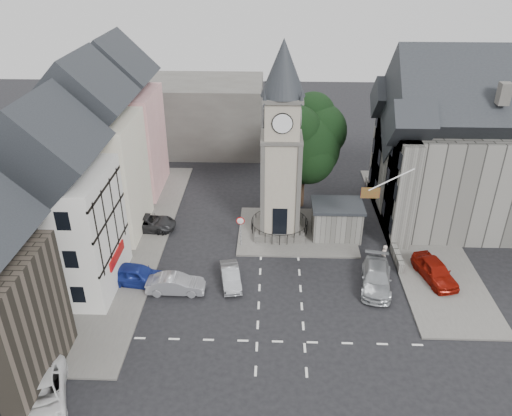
{
  "coord_description": "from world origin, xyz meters",
  "views": [
    {
      "loc": [
        -0.75,
        -29.28,
        22.5
      ],
      "look_at": [
        -1.92,
        5.0,
        3.93
      ],
      "focal_mm": 35.0,
      "sensor_mm": 36.0,
      "label": 1
    }
  ],
  "objects_px": {
    "clock_tower": "(281,144)",
    "pedestrian": "(383,256)",
    "car_east_red": "(435,271)",
    "car_west_blue": "(137,275)",
    "stone_shelter": "(336,220)"
  },
  "relations": [
    {
      "from": "clock_tower",
      "to": "car_east_red",
      "type": "bearing_deg",
      "value": -29.53
    },
    {
      "from": "pedestrian",
      "to": "car_east_red",
      "type": "bearing_deg",
      "value": 111.45
    },
    {
      "from": "stone_shelter",
      "to": "pedestrian",
      "type": "bearing_deg",
      "value": -53.74
    },
    {
      "from": "car_west_blue",
      "to": "pedestrian",
      "type": "bearing_deg",
      "value": -72.46
    },
    {
      "from": "car_west_blue",
      "to": "car_east_red",
      "type": "height_order",
      "value": "car_west_blue"
    },
    {
      "from": "stone_shelter",
      "to": "pedestrian",
      "type": "distance_m",
      "value": 5.45
    },
    {
      "from": "clock_tower",
      "to": "car_east_red",
      "type": "height_order",
      "value": "clock_tower"
    },
    {
      "from": "clock_tower",
      "to": "stone_shelter",
      "type": "relative_size",
      "value": 3.78
    },
    {
      "from": "clock_tower",
      "to": "car_west_blue",
      "type": "bearing_deg",
      "value": -143.3
    },
    {
      "from": "clock_tower",
      "to": "pedestrian",
      "type": "relative_size",
      "value": 8.75
    },
    {
      "from": "stone_shelter",
      "to": "car_east_red",
      "type": "distance_m",
      "value": 9.04
    },
    {
      "from": "car_west_blue",
      "to": "pedestrian",
      "type": "distance_m",
      "value": 18.71
    },
    {
      "from": "clock_tower",
      "to": "car_west_blue",
      "type": "xyz_separation_m",
      "value": [
        -10.48,
        -7.81,
        -7.33
      ]
    },
    {
      "from": "clock_tower",
      "to": "car_west_blue",
      "type": "relative_size",
      "value": 3.5
    },
    {
      "from": "car_east_red",
      "to": "car_west_blue",
      "type": "bearing_deg",
      "value": 168.95
    }
  ]
}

